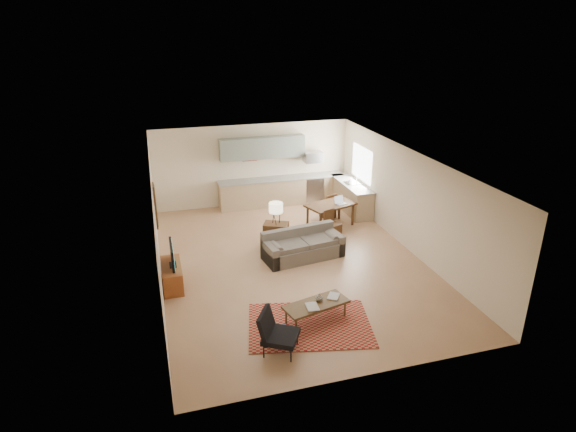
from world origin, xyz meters
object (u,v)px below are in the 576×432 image
object	(u,v)px
coffee_table	(316,312)
console_table	(276,236)
tv_credenza	(172,276)
dining_table	(330,215)
armchair	(281,333)
sofa	(303,245)

from	to	relation	value
coffee_table	console_table	xyz separation A→B (m)	(0.08, 3.48, 0.17)
tv_credenza	console_table	size ratio (longest dim) A/B	1.52
tv_credenza	dining_table	xyz separation A→B (m)	(4.79, 2.28, 0.10)
dining_table	armchair	bearing A→B (deg)	-138.79
tv_credenza	dining_table	world-z (taller)	dining_table
coffee_table	sofa	bearing A→B (deg)	63.08
sofa	tv_credenza	bearing A→B (deg)	-179.62
coffee_table	tv_credenza	xyz separation A→B (m)	(-2.75, 2.26, 0.06)
armchair	tv_credenza	distance (m)	3.53
armchair	console_table	bearing A→B (deg)	16.43
sofa	console_table	world-z (taller)	console_table
armchair	dining_table	distance (m)	6.11
armchair	console_table	size ratio (longest dim) A/B	1.08
coffee_table	dining_table	bearing A→B (deg)	51.48
sofa	armchair	distance (m)	3.91
sofa	armchair	bearing A→B (deg)	-122.49
coffee_table	dining_table	xyz separation A→B (m)	(2.04, 4.54, 0.16)
tv_credenza	console_table	world-z (taller)	console_table
armchair	sofa	bearing A→B (deg)	6.24
sofa	coffee_table	xyz separation A→B (m)	(-0.62, -2.80, -0.17)
console_table	dining_table	xyz separation A→B (m)	(1.96, 1.06, -0.01)
sofa	coffee_table	bearing A→B (deg)	-111.13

